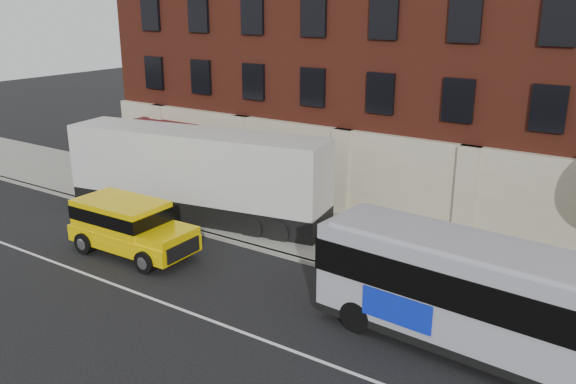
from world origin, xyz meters
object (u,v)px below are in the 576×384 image
Objects in this scene: yellow_suv at (128,224)px; shipping_container at (197,176)px; sign_pole at (128,185)px; city_bus at (528,308)px.

yellow_suv is 0.44× the size of shipping_container.
shipping_container reaches higher than yellow_suv.
shipping_container is at bearing 94.60° from yellow_suv.
sign_pole is 0.20× the size of city_bus.
city_bus is at bearing 1.87° from yellow_suv.
sign_pole is at bearing 137.99° from yellow_suv.
sign_pole is 0.19× the size of shipping_container.
sign_pole is 19.19m from city_bus.
city_bus is 2.20× the size of yellow_suv.
yellow_suv is at bearing -85.40° from shipping_container.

